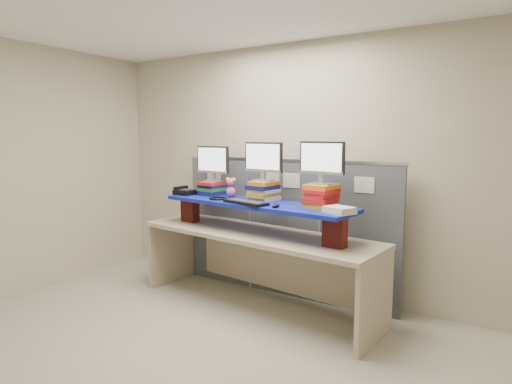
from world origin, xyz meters
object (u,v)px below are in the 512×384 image
Objects in this scene: blue_board at (256,204)px; monitor_center at (263,159)px; monitor_left at (213,162)px; desk_phone at (185,192)px; keyboard at (246,202)px; monitor_right at (322,160)px; desk at (256,247)px.

blue_board is 0.46m from monitor_center.
desk_phone is (-0.28, -0.17, -0.34)m from monitor_left.
monitor_center is 0.50m from keyboard.
keyboard is (-0.71, -0.21, -0.43)m from monitor_right.
monitor_right is at bearing 9.82° from desk.
monitor_right is (0.69, 0.04, 0.91)m from desk.
monitor_right reaches higher than blue_board.
monitor_center reaches higher than keyboard.
blue_board is at bearing 0.00° from desk.
monitor_left is 0.88× the size of keyboard.
desk_phone reaches higher than blue_board.
monitor_right is at bearing 30.36° from keyboard.
monitor_left is 2.08× the size of desk_phone.
monitor_center is (0.02, 0.12, 0.90)m from desk.
keyboard reaches higher than desk.
blue_board is 0.17m from keyboard.
keyboard is (-0.03, -0.29, -0.41)m from monitor_center.
desk is 1.12m from monitor_left.
desk_phone is at bearing -143.42° from monitor_left.
monitor_left is (-0.70, 0.19, 0.85)m from desk.
desk is 1.15m from monitor_right.
monitor_left is 1.00× the size of monitor_center.
blue_board is 4.58× the size of monitor_left.
monitor_left is at bearing 165.57° from keyboard.
monitor_right reaches higher than keyboard.
monitor_right is (1.39, -0.15, 0.06)m from monitor_left.
desk is 0.52m from keyboard.
monitor_left is (-0.70, 0.19, 0.40)m from blue_board.
monitor_center is 1.08m from desk_phone.
keyboard is at bearing -88.42° from blue_board.
monitor_left reaches higher than desk_phone.
desk_phone is (-0.98, 0.03, 0.05)m from blue_board.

